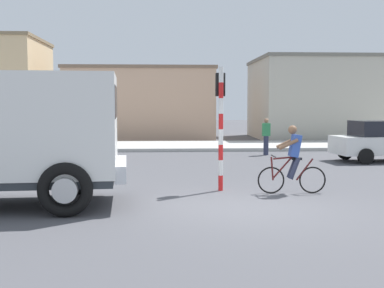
% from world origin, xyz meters
% --- Properties ---
extents(ground_plane, '(120.00, 120.00, 0.00)m').
position_xyz_m(ground_plane, '(0.00, 0.00, 0.00)').
color(ground_plane, '#4C4C51').
extents(sidewalk_far, '(80.00, 5.00, 0.16)m').
position_xyz_m(sidewalk_far, '(0.00, 15.46, 0.08)').
color(sidewalk_far, '#ADADA8').
rests_on(sidewalk_far, ground).
extents(cyclist, '(1.73, 0.50, 1.72)m').
position_xyz_m(cyclist, '(1.38, 1.72, 0.86)').
color(cyclist, black).
rests_on(cyclist, ground).
extents(traffic_light_pole, '(0.24, 0.43, 3.20)m').
position_xyz_m(traffic_light_pole, '(-0.37, 2.33, 2.07)').
color(traffic_light_pole, red).
rests_on(traffic_light_pole, ground).
extents(car_red_near, '(4.14, 2.16, 1.60)m').
position_xyz_m(car_red_near, '(6.79, 8.63, 0.82)').
color(car_red_near, white).
rests_on(car_red_near, ground).
extents(pedestrian_near_kerb, '(0.34, 0.22, 1.62)m').
position_xyz_m(pedestrian_near_kerb, '(2.65, 11.28, 0.85)').
color(pedestrian_near_kerb, '#2D334C').
rests_on(pedestrian_near_kerb, ground).
extents(building_mid_block, '(9.50, 5.50, 4.60)m').
position_xyz_m(building_mid_block, '(-3.34, 22.57, 2.31)').
color(building_mid_block, tan).
rests_on(building_mid_block, ground).
extents(building_corner_right, '(7.51, 7.79, 5.22)m').
position_xyz_m(building_corner_right, '(7.90, 22.19, 2.61)').
color(building_corner_right, '#B2AD9E').
rests_on(building_corner_right, ground).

